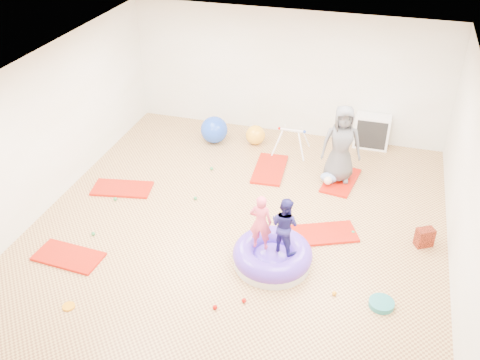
% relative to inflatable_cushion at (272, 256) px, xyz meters
% --- Properties ---
extents(room, '(7.01, 8.01, 2.81)m').
position_rel_inflatable_cushion_xyz_m(room, '(-0.79, 0.58, 1.24)').
color(room, tan).
rests_on(room, ground).
extents(gym_mat_front_left, '(1.12, 0.61, 0.05)m').
position_rel_inflatable_cushion_xyz_m(gym_mat_front_left, '(-3.19, -0.80, -0.13)').
color(gym_mat_front_left, '#C51401').
rests_on(gym_mat_front_left, ground).
extents(gym_mat_mid_left, '(1.20, 0.76, 0.05)m').
position_rel_inflatable_cushion_xyz_m(gym_mat_mid_left, '(-3.29, 1.27, -0.13)').
color(gym_mat_mid_left, '#C51401').
rests_on(gym_mat_mid_left, ground).
extents(gym_mat_center_back, '(0.67, 1.22, 0.05)m').
position_rel_inflatable_cushion_xyz_m(gym_mat_center_back, '(-0.72, 2.77, -0.13)').
color(gym_mat_center_back, '#C51401').
rests_on(gym_mat_center_back, ground).
extents(gym_mat_right, '(1.27, 0.99, 0.05)m').
position_rel_inflatable_cushion_xyz_m(gym_mat_right, '(0.66, 0.96, -0.13)').
color(gym_mat_right, '#C51401').
rests_on(gym_mat_right, ground).
extents(gym_mat_rear_right, '(0.71, 1.18, 0.05)m').
position_rel_inflatable_cushion_xyz_m(gym_mat_rear_right, '(0.73, 2.75, -0.13)').
color(gym_mat_rear_right, '#C51401').
rests_on(gym_mat_rear_right, ground).
extents(inflatable_cushion, '(1.26, 1.26, 0.40)m').
position_rel_inflatable_cushion_xyz_m(inflatable_cushion, '(0.00, 0.00, 0.00)').
color(inflatable_cushion, silver).
rests_on(inflatable_cushion, ground).
extents(child_pink, '(0.36, 0.25, 0.96)m').
position_rel_inflatable_cushion_xyz_m(child_pink, '(-0.20, -0.02, 0.69)').
color(child_pink, '#EF4862').
rests_on(child_pink, inflatable_cushion).
extents(child_navy, '(0.57, 0.51, 0.95)m').
position_rel_inflatable_cushion_xyz_m(child_navy, '(0.17, 0.02, 0.69)').
color(child_navy, navy).
rests_on(child_navy, inflatable_cushion).
extents(adult_caregiver, '(0.85, 0.65, 1.56)m').
position_rel_inflatable_cushion_xyz_m(adult_caregiver, '(0.66, 2.77, 0.67)').
color(adult_caregiver, '#505054').
rests_on(adult_caregiver, gym_mat_rear_right).
extents(infant, '(0.34, 0.35, 0.20)m').
position_rel_inflatable_cushion_xyz_m(infant, '(0.51, 2.57, -0.01)').
color(infant, '#7E96CC').
rests_on(infant, gym_mat_rear_right).
extents(ball_pit_balls, '(4.46, 3.71, 0.07)m').
position_rel_inflatable_cushion_xyz_m(ball_pit_balls, '(-0.94, 0.35, -0.12)').
color(ball_pit_balls, '#BB0A04').
rests_on(ball_pit_balls, ground).
extents(exercise_ball_blue, '(0.60, 0.60, 0.60)m').
position_rel_inflatable_cushion_xyz_m(exercise_ball_blue, '(-2.20, 3.62, 0.14)').
color(exercise_ball_blue, blue).
rests_on(exercise_ball_blue, ground).
extents(exercise_ball_orange, '(0.43, 0.43, 0.43)m').
position_rel_inflatable_cushion_xyz_m(exercise_ball_orange, '(-1.30, 3.79, 0.06)').
color(exercise_ball_orange, yellow).
rests_on(exercise_ball_orange, ground).
extents(infant_play_gym, '(0.73, 0.69, 0.56)m').
position_rel_inflatable_cushion_xyz_m(infant_play_gym, '(-0.46, 3.62, 0.22)').
color(infant_play_gym, white).
rests_on(infant_play_gym, ground).
extents(cube_shelf, '(0.74, 0.36, 0.74)m').
position_rel_inflatable_cushion_xyz_m(cube_shelf, '(1.16, 4.37, 0.22)').
color(cube_shelf, white).
rests_on(cube_shelf, ground).
extents(balance_disc, '(0.37, 0.37, 0.08)m').
position_rel_inflatable_cushion_xyz_m(balance_disc, '(1.73, -0.45, -0.11)').
color(balance_disc, '#207577').
rests_on(balance_disc, ground).
extents(backpack, '(0.34, 0.30, 0.33)m').
position_rel_inflatable_cushion_xyz_m(backpack, '(2.31, 1.16, 0.01)').
color(backpack, '#B02C12').
rests_on(backpack, ground).
extents(yellow_toy, '(0.18, 0.18, 0.03)m').
position_rel_inflatable_cushion_xyz_m(yellow_toy, '(-2.60, -1.76, -0.14)').
color(yellow_toy, orange).
rests_on(yellow_toy, ground).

